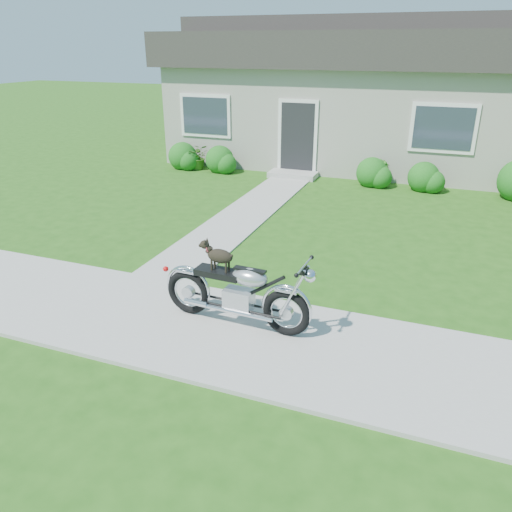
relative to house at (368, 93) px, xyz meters
The scene contains 8 objects.
ground 12.19m from the house, 89.99° to the right, with size 80.00×80.00×0.00m, color #235114.
sidewalk 12.18m from the house, 89.99° to the right, with size 24.00×2.20×0.04m, color #9E9B93.
walkway 7.47m from the house, 102.09° to the right, with size 1.20×8.00×0.03m, color #9E9B93.
house is the anchor object (origin of this frame).
shrub_row 3.94m from the house, 82.57° to the right, with size 10.64×1.11×1.11m.
potted_plant_left 6.00m from the house, 143.06° to the right, with size 0.71×0.62×0.79m, color #305D18.
potted_plant_right 4.03m from the house, 72.20° to the right, with size 0.42×0.42×0.75m, color #2F711F.
motorcycle_with_dog 11.90m from the house, 88.67° to the right, with size 2.22×0.60×1.18m.
Camera 1 is at (2.67, -5.37, 3.66)m, focal length 35.00 mm.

